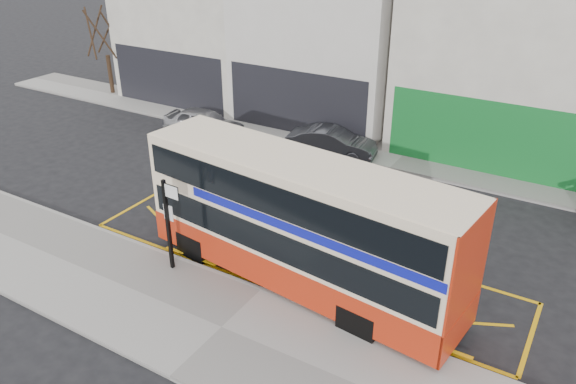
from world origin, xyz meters
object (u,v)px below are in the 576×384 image
Objects in this scene: double_decker_bus at (300,223)px; bus_stop_post at (169,217)px; car_silver at (204,123)px; street_tree_left at (102,19)px; car_grey at (332,143)px.

double_decker_bus is 3.39× the size of bus_stop_post.
bus_stop_post is 0.73× the size of car_silver.
street_tree_left reaches higher than bus_stop_post.
bus_stop_post is 10.53m from car_grey.
bus_stop_post reaches higher than car_grey.
double_decker_bus is 12.87m from car_silver.
car_silver is 10.07m from street_tree_left.
car_grey is at bearing -87.59° from car_silver.
car_silver is at bearing 147.63° from double_decker_bus.
car_silver is at bearing 127.02° from bus_stop_post.
bus_stop_post is 0.75× the size of car_grey.
car_silver is 0.63× the size of street_tree_left.
street_tree_left is (-18.94, 10.68, 2.32)m from double_decker_bus.
street_tree_left reaches higher than car_grey.
double_decker_bus is 2.47× the size of car_silver.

